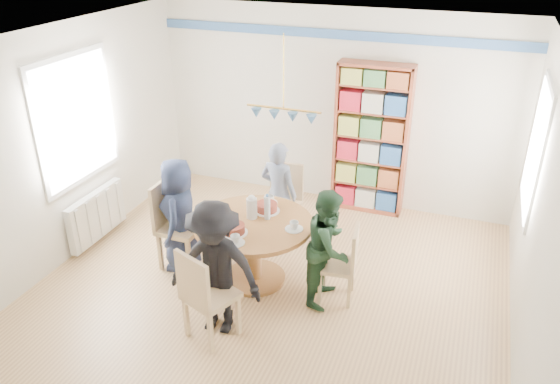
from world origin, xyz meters
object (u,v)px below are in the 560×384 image
at_px(bookshelf, 371,141).
at_px(chair_near, 204,293).
at_px(dining_table, 254,237).
at_px(person_near, 215,269).
at_px(chair_far, 284,198).
at_px(chair_left, 174,220).
at_px(chair_right, 344,261).
at_px(person_left, 180,215).
at_px(radiator, 97,215).
at_px(person_far, 279,193).
at_px(person_right, 329,247).

bearing_deg(bookshelf, chair_near, -105.02).
height_order(dining_table, person_near, person_near).
xyz_separation_m(chair_far, bookshelf, (0.83, 1.13, 0.47)).
height_order(chair_left, chair_right, chair_left).
relative_size(person_left, bookshelf, 0.65).
bearing_deg(radiator, chair_near, -29.03).
relative_size(dining_table, chair_far, 1.33).
distance_m(radiator, person_near, 2.41).
bearing_deg(person_near, person_left, 131.84).
bearing_deg(chair_far, person_left, -130.09).
bearing_deg(chair_right, chair_left, -179.22).
distance_m(chair_left, chair_far, 1.42).
distance_m(chair_right, person_far, 1.39).
bearing_deg(bookshelf, person_left, -128.21).
relative_size(chair_near, person_right, 0.77).
bearing_deg(person_near, chair_right, 37.10).
bearing_deg(chair_right, person_near, -139.13).
bearing_deg(person_near, chair_near, -104.76).
bearing_deg(person_far, chair_far, -88.60).
height_order(person_left, person_far, person_left).
distance_m(chair_right, person_near, 1.39).
xyz_separation_m(chair_far, chair_near, (-0.03, -2.09, 0.01)).
bearing_deg(person_far, radiator, 29.16).
relative_size(radiator, chair_left, 0.95).
height_order(person_left, person_right, person_left).
bearing_deg(person_left, person_far, 121.72).
xyz_separation_m(person_left, person_far, (0.86, 0.91, -0.01)).
xyz_separation_m(radiator, person_far, (2.15, 0.77, 0.32)).
xyz_separation_m(person_right, person_far, (-0.90, 0.92, 0.03)).
height_order(chair_near, person_near, person_near).
bearing_deg(radiator, person_far, 19.85).
xyz_separation_m(person_left, person_near, (0.88, -0.86, 0.03)).
relative_size(chair_far, person_near, 0.69).
xyz_separation_m(chair_right, bookshelf, (-0.21, 2.14, 0.54)).
xyz_separation_m(radiator, person_left, (1.29, -0.13, 0.32)).
distance_m(chair_far, bookshelf, 1.48).
bearing_deg(chair_right, chair_near, -134.67).
distance_m(dining_table, bookshelf, 2.34).
relative_size(chair_left, chair_near, 1.06).
bearing_deg(person_far, bookshelf, -114.64).
height_order(person_left, bookshelf, bookshelf).
bearing_deg(radiator, person_right, -2.71).
bearing_deg(person_far, person_left, 55.89).
bearing_deg(person_near, person_far, 86.99).
xyz_separation_m(radiator, person_right, (3.05, -0.14, 0.29)).
height_order(person_right, bookshelf, bookshelf).
relative_size(chair_right, person_right, 0.67).
bearing_deg(person_right, radiator, 89.88).
distance_m(radiator, chair_right, 3.21).
bearing_deg(person_right, chair_far, 42.61).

